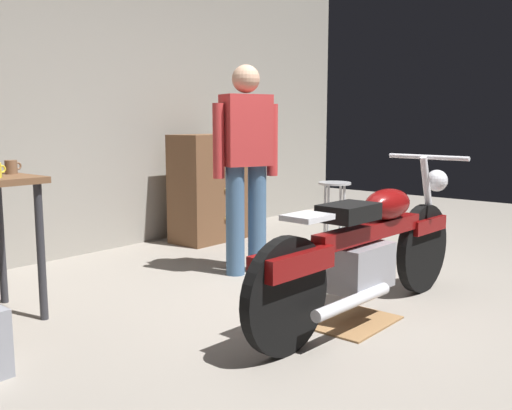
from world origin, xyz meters
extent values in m
plane|color=gray|center=(0.00, 0.00, 0.00)|extent=(12.00, 12.00, 0.00)
cube|color=gray|center=(0.00, 2.80, 1.55)|extent=(8.00, 0.12, 3.10)
cylinder|color=#2D2D33|center=(-1.22, 1.38, 0.43)|extent=(0.05, 0.05, 0.86)
cylinder|color=#2D2D33|center=(-1.22, 1.90, 0.43)|extent=(0.05, 0.05, 0.86)
cylinder|color=black|center=(0.88, -0.17, 0.32)|extent=(0.64, 0.09, 0.64)
cylinder|color=black|center=(-0.67, -0.11, 0.32)|extent=(0.64, 0.09, 0.64)
cube|color=maroon|center=(0.88, -0.17, 0.50)|extent=(0.45, 0.16, 0.10)
cube|color=maroon|center=(-0.62, -0.11, 0.50)|extent=(0.53, 0.20, 0.12)
cube|color=gray|center=(0.05, -0.13, 0.34)|extent=(0.45, 0.26, 0.28)
cube|color=maroon|center=(0.15, -0.14, 0.55)|extent=(1.10, 0.14, 0.10)
ellipsoid|color=maroon|center=(0.35, -0.15, 0.70)|extent=(0.45, 0.24, 0.20)
cube|color=black|center=(-0.10, -0.13, 0.70)|extent=(0.37, 0.25, 0.10)
cube|color=silver|center=(-0.50, -0.11, 0.72)|extent=(0.25, 0.21, 0.03)
cylinder|color=silver|center=(0.94, -0.17, 0.65)|extent=(0.27, 0.06, 0.68)
cylinder|color=silver|center=(0.90, -0.17, 0.98)|extent=(0.06, 0.60, 0.03)
sphere|color=silver|center=(1.06, -0.17, 0.80)|extent=(0.16, 0.16, 0.16)
cylinder|color=silver|center=(-0.25, -0.26, 0.22)|extent=(0.70, 0.10, 0.07)
cylinder|color=#416287|center=(0.53, 1.11, 0.44)|extent=(0.15, 0.15, 0.88)
cylinder|color=#416287|center=(0.34, 1.18, 0.44)|extent=(0.15, 0.15, 0.88)
cube|color=#BF3333|center=(0.43, 1.15, 1.16)|extent=(0.43, 0.34, 0.56)
cylinder|color=#BF3333|center=(0.66, 1.06, 1.08)|extent=(0.09, 0.09, 0.58)
cylinder|color=#BF3333|center=(0.21, 1.23, 1.08)|extent=(0.09, 0.09, 0.58)
sphere|color=tan|center=(0.43, 1.15, 1.56)|extent=(0.22, 0.22, 0.22)
cylinder|color=#B2B2B7|center=(1.76, 1.15, 0.63)|extent=(0.32, 0.32, 0.02)
cylinder|color=#B2B2B7|center=(1.87, 1.15, 0.31)|extent=(0.02, 0.02, 0.62)
cylinder|color=#B2B2B7|center=(1.76, 1.26, 0.31)|extent=(0.02, 0.02, 0.62)
cylinder|color=#B2B2B7|center=(1.65, 1.15, 0.31)|extent=(0.02, 0.02, 0.62)
cylinder|color=#B2B2B7|center=(1.76, 1.04, 0.31)|extent=(0.02, 0.02, 0.62)
cube|color=brown|center=(1.18, 2.30, 0.55)|extent=(0.80, 0.44, 1.10)
sphere|color=tan|center=(1.18, 2.07, 0.85)|extent=(0.04, 0.04, 0.04)
sphere|color=tan|center=(1.18, 2.07, 0.55)|extent=(0.04, 0.04, 0.04)
sphere|color=tan|center=(1.18, 2.07, 0.25)|extent=(0.04, 0.04, 0.04)
cube|color=olive|center=(-0.02, -0.14, 0.01)|extent=(0.56, 0.40, 0.01)
torus|color=yellow|center=(-1.37, 1.51, 0.95)|extent=(0.05, 0.01, 0.05)
cylinder|color=brown|center=(-1.24, 1.66, 0.94)|extent=(0.08, 0.08, 0.09)
torus|color=brown|center=(-1.20, 1.66, 0.95)|extent=(0.05, 0.01, 0.05)
camera|label=1|loc=(-2.99, -1.87, 1.23)|focal=40.15mm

